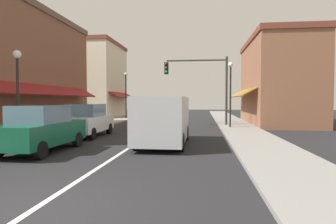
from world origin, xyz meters
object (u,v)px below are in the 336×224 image
Objects in this scene: traffic_signal_mast_arm at (204,79)px; street_lamp_left_near at (18,80)px; street_lamp_right_mid at (230,84)px; parked_car_second_left at (87,120)px; parked_car_nearest_left at (41,129)px; van_in_lane at (164,119)px; street_lamp_left_far at (126,88)px.

street_lamp_left_near is at bearing -128.64° from traffic_signal_mast_arm.
street_lamp_right_mid is at bearing -47.28° from traffic_signal_mast_arm.
traffic_signal_mast_arm reaches higher than parked_car_second_left.
parked_car_nearest_left is 0.78× the size of traffic_signal_mast_arm.
parked_car_nearest_left is 13.80m from traffic_signal_mast_arm.
van_in_lane reaches higher than parked_car_nearest_left.
parked_car_nearest_left is at bearing -88.84° from parked_car_second_left.
parked_car_nearest_left and parked_car_second_left have the same top height.
parked_car_nearest_left is 13.04m from street_lamp_right_mid.
street_lamp_left_far is (-6.28, 16.83, 2.14)m from van_in_lane.
street_lamp_left_near is 17.50m from street_lamp_left_far.
parked_car_second_left is 9.97m from street_lamp_right_mid.
traffic_signal_mast_arm is 10.79m from street_lamp_left_far.
street_lamp_left_near is at bearing -90.62° from street_lamp_left_far.
van_in_lane is 6.73m from street_lamp_left_near.
street_lamp_left_near is at bearing -123.13° from parked_car_second_left.
street_lamp_left_far is at bearing 89.38° from street_lamp_left_near.
street_lamp_left_near is at bearing -174.02° from van_in_lane.
street_lamp_right_mid is at bearing 65.02° from van_in_lane.
van_in_lane is at bearing 5.85° from street_lamp_left_near.
street_lamp_right_mid reaches higher than van_in_lane.
street_lamp_right_mid reaches higher than parked_car_second_left.
street_lamp_left_far is (-9.89, 9.13, 0.17)m from street_lamp_right_mid.
parked_car_nearest_left is 4.75m from parked_car_second_left.
traffic_signal_mast_arm is at bearing 79.65° from van_in_lane.
van_in_lane is 8.72m from street_lamp_right_mid.
traffic_signal_mast_arm is 1.15× the size of street_lamp_right_mid.
street_lamp_left_far is (-8.07, 7.16, -0.33)m from traffic_signal_mast_arm.
street_lamp_left_far reaches higher than parked_car_second_left.
street_lamp_left_far is at bearing 138.39° from traffic_signal_mast_arm.
parked_car_second_left is 0.98× the size of street_lamp_left_near.
street_lamp_left_far reaches higher than street_lamp_left_near.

